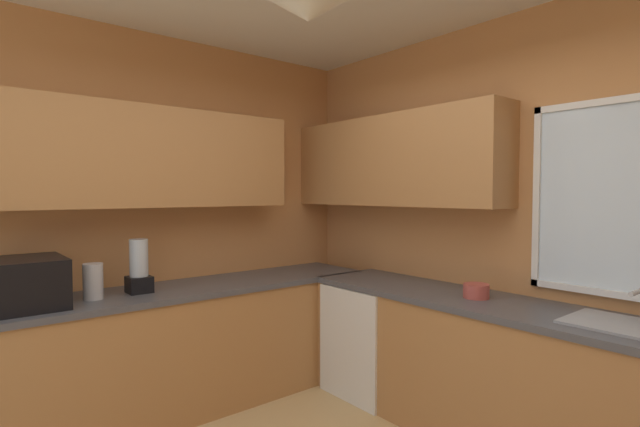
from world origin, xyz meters
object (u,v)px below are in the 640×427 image
(kettle, at_px, (93,281))
(microwave, at_px, (29,283))
(sink_assembly, at_px, (633,326))
(dishwasher, at_px, (374,338))
(blender_appliance, at_px, (139,269))
(bowl, at_px, (476,291))

(kettle, bearing_deg, microwave, -93.37)
(sink_assembly, bearing_deg, dishwasher, -178.79)
(microwave, height_order, blender_appliance, blender_appliance)
(sink_assembly, height_order, blender_appliance, blender_appliance)
(microwave, relative_size, blender_appliance, 1.33)
(dishwasher, relative_size, blender_appliance, 2.33)
(microwave, distance_m, blender_appliance, 0.63)
(blender_appliance, bearing_deg, kettle, -86.06)
(dishwasher, bearing_deg, microwave, -106.65)
(dishwasher, relative_size, bowl, 5.20)
(kettle, height_order, sink_assembly, kettle)
(sink_assembly, relative_size, blender_appliance, 1.64)
(kettle, bearing_deg, bowl, 51.55)
(microwave, relative_size, bowl, 2.98)
(dishwasher, relative_size, sink_assembly, 1.42)
(microwave, height_order, bowl, microwave)
(dishwasher, distance_m, bowl, 1.00)
(kettle, height_order, blender_appliance, blender_appliance)
(dishwasher, height_order, sink_assembly, sink_assembly)
(microwave, xyz_separation_m, sink_assembly, (2.39, 2.24, -0.13))
(microwave, relative_size, sink_assembly, 0.81)
(bowl, xyz_separation_m, blender_appliance, (-1.53, -1.61, 0.12))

